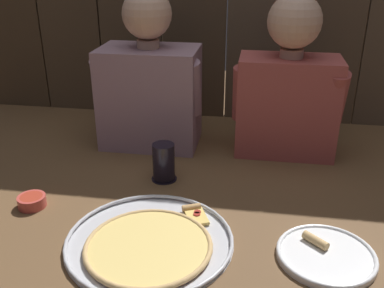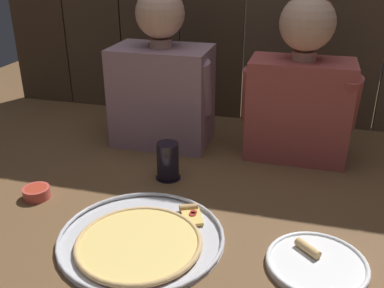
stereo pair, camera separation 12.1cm
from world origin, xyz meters
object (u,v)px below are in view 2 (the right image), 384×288
at_px(dinner_plate, 317,263).
at_px(diner_left, 162,77).
at_px(drinking_glass, 168,161).
at_px(dipping_bowl, 36,192).
at_px(pizza_tray, 141,239).
at_px(diner_right, 301,84).

height_order(dinner_plate, diner_left, diner_left).
xyz_separation_m(drinking_glass, dipping_bowl, (-0.35, -0.22, -0.04)).
bearing_deg(dipping_bowl, dinner_plate, -7.22).
bearing_deg(diner_left, dipping_bowl, -115.17).
relative_size(pizza_tray, drinking_glass, 3.48).
distance_m(dinner_plate, diner_right, 0.67).
bearing_deg(drinking_glass, dipping_bowl, -147.35).
relative_size(dinner_plate, diner_right, 0.43).
relative_size(drinking_glass, diner_left, 0.22).
distance_m(pizza_tray, diner_right, 0.77).
xyz_separation_m(dipping_bowl, diner_right, (0.74, 0.51, 0.25)).
xyz_separation_m(drinking_glass, diner_left, (-0.11, 0.28, 0.20)).
height_order(dinner_plate, drinking_glass, drinking_glass).
bearing_deg(dinner_plate, dipping_bowl, 172.78).
xyz_separation_m(drinking_glass, diner_right, (0.39, 0.28, 0.21)).
bearing_deg(dipping_bowl, diner_right, 34.38).
relative_size(dinner_plate, dipping_bowl, 2.98).
bearing_deg(dipping_bowl, pizza_tray, -18.10).
distance_m(dipping_bowl, diner_right, 0.93).
bearing_deg(diner_left, pizza_tray, -76.73).
height_order(drinking_glass, diner_right, diner_right).
bearing_deg(diner_left, dinner_plate, -46.02).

